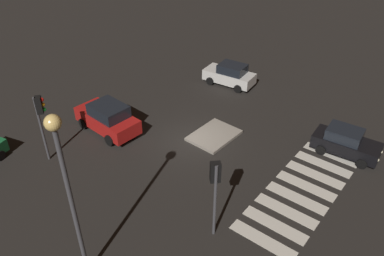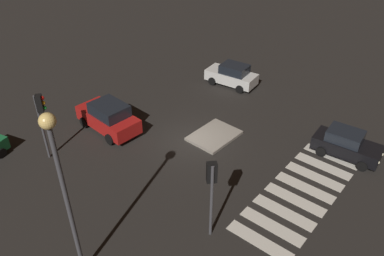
{
  "view_description": "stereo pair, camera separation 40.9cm",
  "coord_description": "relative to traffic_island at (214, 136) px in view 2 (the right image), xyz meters",
  "views": [
    {
      "loc": [
        -15.26,
        -12.03,
        13.98
      ],
      "look_at": [
        0.0,
        0.0,
        1.0
      ],
      "focal_mm": 36.35,
      "sensor_mm": 36.0,
      "label": 1
    },
    {
      "loc": [
        -15.0,
        -12.34,
        13.98
      ],
      "look_at": [
        0.0,
        0.0,
        1.0
      ],
      "focal_mm": 36.35,
      "sensor_mm": 36.0,
      "label": 2
    }
  ],
  "objects": [
    {
      "name": "ground_plane",
      "position": [
        -1.27,
        0.76,
        -0.09
      ],
      "size": [
        80.0,
        80.0,
        0.0
      ],
      "primitive_type": "plane",
      "color": "black"
    },
    {
      "name": "traffic_island",
      "position": [
        0.0,
        0.0,
        0.0
      ],
      "size": [
        3.13,
        2.41,
        0.18
      ],
      "color": "gray",
      "rests_on": "ground"
    },
    {
      "name": "car_red",
      "position": [
        -3.61,
        5.67,
        0.87
      ],
      "size": [
        2.36,
        4.59,
        1.95
      ],
      "rotation": [
        0.0,
        0.0,
        1.5
      ],
      "color": "red",
      "rests_on": "ground"
    },
    {
      "name": "car_black",
      "position": [
        3.29,
        -6.99,
        0.72
      ],
      "size": [
        2.01,
        3.88,
        1.65
      ],
      "rotation": [
        0.0,
        0.0,
        -1.5
      ],
      "color": "black",
      "rests_on": "ground"
    },
    {
      "name": "car_white",
      "position": [
        6.51,
        3.19,
        0.75
      ],
      "size": [
        2.16,
        4.05,
        1.71
      ],
      "rotation": [
        0.0,
        0.0,
        1.67
      ],
      "color": "silver",
      "rests_on": "ground"
    },
    {
      "name": "traffic_light_south",
      "position": [
        -6.24,
        -4.4,
        2.94
      ],
      "size": [
        0.54,
        0.54,
        4.0
      ],
      "rotation": [
        0.0,
        0.0,
        0.8
      ],
      "color": "#47474C",
      "rests_on": "ground"
    },
    {
      "name": "traffic_light_west",
      "position": [
        -7.63,
        6.1,
        3.0
      ],
      "size": [
        0.53,
        0.54,
        4.07
      ],
      "rotation": [
        0.0,
        0.0,
        -0.7
      ],
      "color": "#47474C",
      "rests_on": "ground"
    },
    {
      "name": "street_lamp",
      "position": [
        -11.27,
        -1.61,
        5.16
      ],
      "size": [
        0.56,
        0.56,
        7.7
      ],
      "color": "#47474C",
      "rests_on": "ground"
    },
    {
      "name": "crosswalk_near",
      "position": [
        -1.27,
        -6.49,
        -0.08
      ],
      "size": [
        8.75,
        3.2,
        0.02
      ],
      "color": "silver",
      "rests_on": "ground"
    }
  ]
}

